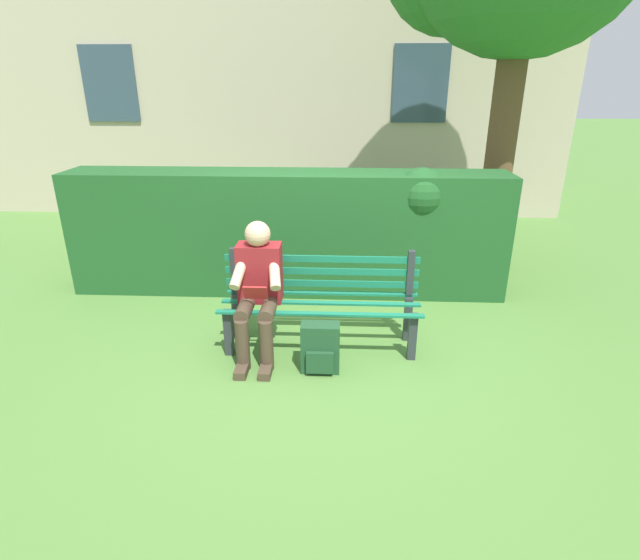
% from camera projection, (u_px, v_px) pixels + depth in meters
% --- Properties ---
extents(ground, '(60.00, 60.00, 0.00)m').
position_uv_depth(ground, '(321.00, 346.00, 4.55)').
color(ground, '#517F38').
extents(park_bench, '(1.77, 0.51, 0.87)m').
position_uv_depth(park_bench, '(321.00, 298.00, 4.46)').
color(park_bench, '#2D3338').
rests_on(park_bench, ground).
extents(person_seated, '(0.44, 0.73, 1.18)m').
position_uv_depth(person_seated, '(258.00, 287.00, 4.25)').
color(person_seated, maroon).
rests_on(person_seated, ground).
extents(hedge_backdrop, '(4.83, 0.68, 1.43)m').
position_uv_depth(hedge_backdrop, '(289.00, 230.00, 5.56)').
color(hedge_backdrop, '#1E5123').
rests_on(hedge_backdrop, ground).
extents(backpack, '(0.32, 0.24, 0.43)m').
position_uv_depth(backpack, '(320.00, 348.00, 4.10)').
color(backpack, '#1E4728').
rests_on(backpack, ground).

